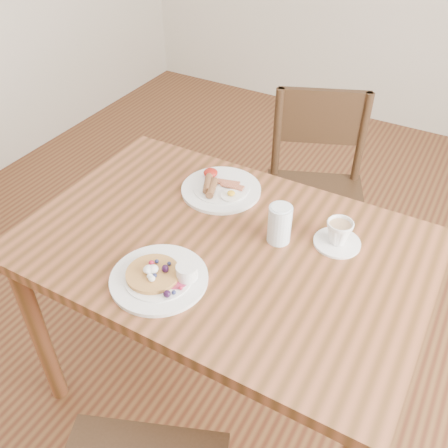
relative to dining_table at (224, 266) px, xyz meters
The scene contains 7 objects.
ground 0.65m from the dining_table, ahead, with size 5.00×5.00×0.00m, color #4E2716.
dining_table is the anchor object (origin of this frame).
chair_far 0.78m from the dining_table, 88.46° to the left, with size 0.55×0.55×0.88m.
pancake_plate 0.26m from the dining_table, 108.02° to the right, with size 0.27×0.27×0.06m.
breakfast_plate 0.29m from the dining_table, 122.49° to the left, with size 0.27×0.27×0.04m.
teacup_saucer 0.36m from the dining_table, 28.48° to the left, with size 0.14×0.14×0.08m.
water_glass 0.23m from the dining_table, 33.39° to the left, with size 0.07×0.07×0.12m, color silver.
Camera 1 is at (0.55, -0.98, 1.73)m, focal length 40.00 mm.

